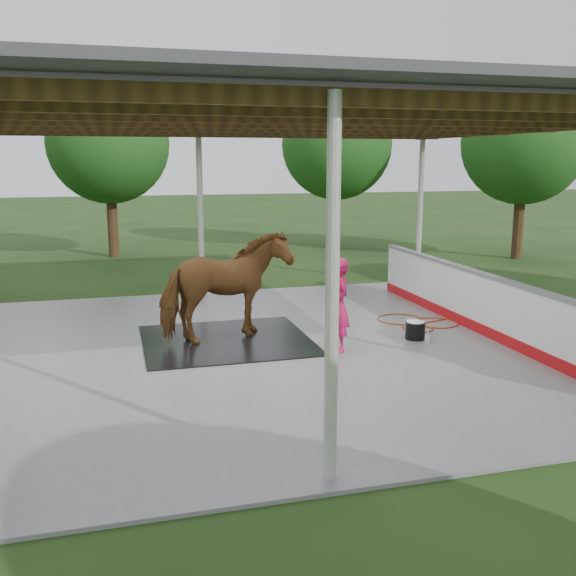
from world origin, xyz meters
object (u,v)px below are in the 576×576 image
object	(u,v)px
dasher_board	(478,303)
wash_bucket	(415,330)
handler	(338,305)
horse	(225,287)

from	to	relation	value
dasher_board	wash_bucket	distance (m)	1.47
handler	wash_bucket	size ratio (longest dim) A/B	4.45
horse	wash_bucket	size ratio (longest dim) A/B	6.40
dasher_board	horse	world-z (taller)	horse
handler	wash_bucket	distance (m)	1.76
dasher_board	handler	size ratio (longest dim) A/B	5.01
handler	horse	bearing A→B (deg)	-125.52
horse	wash_bucket	xyz separation A→B (m)	(3.34, -0.80, -0.82)
horse	wash_bucket	bearing A→B (deg)	-119.15
dasher_board	handler	xyz separation A→B (m)	(-3.01, -0.51, 0.26)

